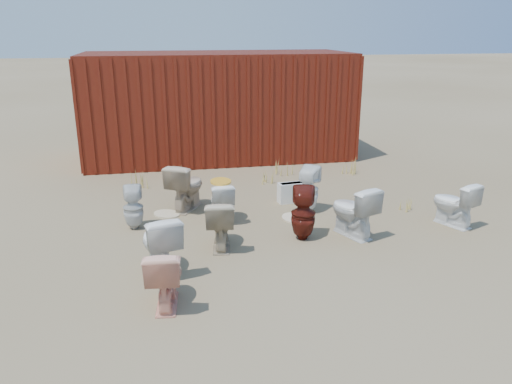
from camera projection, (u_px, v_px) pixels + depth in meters
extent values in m
plane|color=brown|center=(264.00, 241.00, 7.18)|extent=(100.00, 100.00, 0.00)
cube|color=#540E0E|center=(218.00, 105.00, 11.65)|extent=(6.00, 2.40, 2.40)
imported|color=white|center=(160.00, 243.00, 6.15)|extent=(0.60, 0.84, 0.78)
imported|color=#F9AB90|center=(165.00, 276.00, 5.42)|extent=(0.46, 0.72, 0.70)
imported|color=silver|center=(353.00, 211.00, 7.26)|extent=(0.68, 0.86, 0.77)
imported|color=#56170E|center=(303.00, 214.00, 7.14)|extent=(0.44, 0.44, 0.78)
imported|color=white|center=(454.00, 204.00, 7.66)|extent=(0.64, 0.79, 0.70)
imported|color=silver|center=(133.00, 208.00, 7.54)|extent=(0.30, 0.31, 0.67)
imported|color=tan|center=(220.00, 223.00, 6.88)|extent=(0.49, 0.75, 0.71)
imported|color=#C8B092|center=(186.00, 186.00, 8.35)|extent=(0.79, 0.90, 0.80)
imported|color=white|center=(221.00, 202.00, 7.84)|extent=(0.38, 0.64, 0.64)
imported|color=white|center=(308.00, 190.00, 8.20)|extent=(0.50, 0.50, 0.78)
ellipsoid|color=gold|center=(221.00, 181.00, 7.74)|extent=(0.32, 0.41, 0.02)
cube|color=white|center=(292.00, 192.00, 8.75)|extent=(0.52, 0.26, 0.35)
ellipsoid|color=beige|center=(294.00, 218.00, 8.01)|extent=(0.47, 0.56, 0.02)
ellipsoid|color=beige|center=(167.00, 214.00, 8.19)|extent=(0.58, 0.59, 0.02)
cone|color=#B29A47|center=(140.00, 180.00, 9.58)|extent=(0.36, 0.36, 0.30)
cone|color=#B29A47|center=(266.00, 176.00, 9.87)|extent=(0.32, 0.32, 0.26)
cone|color=#B29A47|center=(350.00, 167.00, 10.43)|extent=(0.36, 0.36, 0.31)
cone|color=#B29A47|center=(176.00, 172.00, 10.20)|extent=(0.30, 0.30, 0.25)
cone|color=#B29A47|center=(284.00, 167.00, 10.42)|extent=(0.34, 0.34, 0.31)
cone|color=#B29A47|center=(407.00, 203.00, 8.35)|extent=(0.28, 0.28, 0.26)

